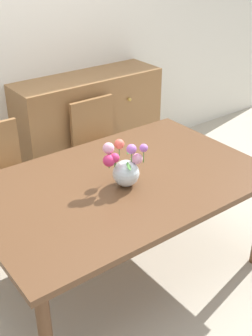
{
  "coord_description": "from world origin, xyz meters",
  "views": [
    {
      "loc": [
        -1.37,
        -1.88,
        2.14
      ],
      "look_at": [
        -0.01,
        -0.07,
        0.88
      ],
      "focal_mm": 45.57,
      "sensor_mm": 36.0,
      "label": 1
    }
  ],
  "objects": [
    {
      "name": "ground_plane",
      "position": [
        0.0,
        0.0,
        0.0
      ],
      "size": [
        12.0,
        12.0,
        0.0
      ],
      "primitive_type": "plane",
      "color": "#B7AD99"
    },
    {
      "name": "back_wall",
      "position": [
        0.0,
        1.6,
        1.4
      ],
      "size": [
        7.0,
        0.1,
        2.8
      ],
      "primitive_type": "cube",
      "color": "silver",
      "rests_on": "ground_plane"
    },
    {
      "name": "dining_table",
      "position": [
        0.0,
        0.0,
        0.68
      ],
      "size": [
        1.83,
        1.18,
        0.76
      ],
      "color": "brown",
      "rests_on": "ground_plane"
    },
    {
      "name": "chair_left",
      "position": [
        -0.45,
        0.93,
        0.52
      ],
      "size": [
        0.42,
        0.42,
        0.9
      ],
      "rotation": [
        0.0,
        0.0,
        3.14
      ],
      "color": "olive",
      "rests_on": "ground_plane"
    },
    {
      "name": "chair_right",
      "position": [
        0.45,
        0.93,
        0.52
      ],
      "size": [
        0.42,
        0.42,
        0.9
      ],
      "rotation": [
        0.0,
        0.0,
        3.14
      ],
      "color": "olive",
      "rests_on": "ground_plane"
    },
    {
      "name": "dresser",
      "position": [
        0.6,
        1.33,
        0.5
      ],
      "size": [
        1.4,
        0.47,
        1.0
      ],
      "color": "olive",
      "rests_on": "ground_plane"
    },
    {
      "name": "flower_vase",
      "position": [
        -0.02,
        -0.06,
        0.88
      ],
      "size": [
        0.27,
        0.24,
        0.29
      ],
      "color": "silver",
      "rests_on": "dining_table"
    }
  ]
}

